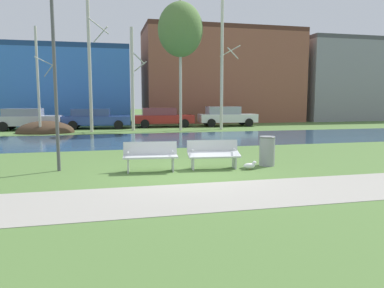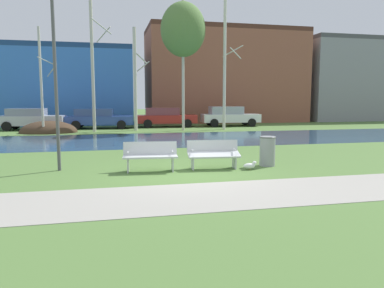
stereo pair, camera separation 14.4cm
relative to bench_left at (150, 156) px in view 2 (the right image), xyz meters
name	(u,v)px [view 2 (the right image)]	position (x,y,z in m)	size (l,w,h in m)	color
ground_plane	(150,138)	(0.97, 9.21, -0.47)	(120.00, 120.00, 0.00)	#517538
paved_path_strip	(209,195)	(0.97, -3.08, -0.47)	(60.00, 2.42, 0.01)	#9E998E
river_band	(151,140)	(0.97, 8.58, -0.47)	(80.00, 7.26, 0.01)	#33516B
soil_mound	(49,133)	(-5.01, 14.20, -0.47)	(3.59, 2.57, 1.52)	#423021
bench_left	(150,156)	(0.00, 0.00, 0.00)	(1.65, 0.71, 0.87)	silver
bench_right	(213,153)	(1.95, 0.00, 0.00)	(1.65, 0.71, 0.87)	silver
trash_bin	(267,151)	(3.78, 0.09, 0.02)	(0.52, 0.52, 0.95)	gray
seagull	(250,165)	(2.98, -0.44, -0.34)	(0.46, 0.17, 0.27)	white
streetlamp	(54,47)	(-2.67, 0.73, 3.17)	(0.32, 0.32, 5.47)	#4C4C51
birch_far_left	(41,80)	(-5.13, 13.23, 2.80)	(1.06, 1.85, 6.46)	#BCB7A8
birch_left	(93,58)	(-2.10, 14.09, 4.33)	(1.38, 2.47, 9.44)	#BCB7A8
birch_center_left	(135,79)	(0.64, 14.67, 3.04)	(1.11, 1.82, 6.93)	beige
birch_center	(183,30)	(3.80, 13.94, 6.27)	(3.01, 3.01, 8.67)	#BCB7A8
birch_center_right	(225,63)	(6.83, 14.13, 4.21)	(1.40, 2.48, 9.29)	beige
parked_van_nearest_silver	(31,119)	(-6.52, 16.73, 0.32)	(4.44, 2.26, 1.50)	#B2B5BC
parked_sedan_second_blue	(98,118)	(-1.95, 16.97, 0.30)	(4.90, 2.34, 1.44)	#2D4793
parked_hatch_third_red	(165,117)	(3.08, 17.35, 0.31)	(4.66, 2.20, 1.48)	maroon
parked_wagon_fourth_white	(229,116)	(8.17, 17.10, 0.34)	(4.67, 2.27, 1.56)	silver
building_blue_store	(44,86)	(-6.70, 23.85, 2.81)	(15.01, 8.27, 6.56)	#3870C6
building_brick_low	(225,76)	(9.72, 23.14, 3.85)	(14.69, 6.23, 8.65)	brown
building_grey_warehouse	(372,81)	(25.97, 23.21, 3.61)	(16.32, 6.54, 8.16)	gray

